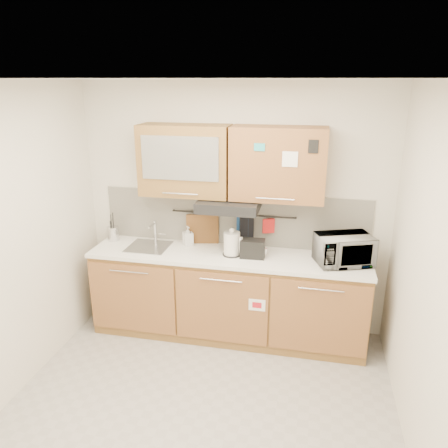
% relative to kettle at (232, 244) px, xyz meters
% --- Properties ---
extents(floor, '(3.20, 3.20, 0.00)m').
position_rel_kettle_xyz_m(floor, '(-0.05, -1.18, -1.03)').
color(floor, '#9E9993').
rests_on(floor, ground).
extents(ceiling, '(3.20, 3.20, 0.00)m').
position_rel_kettle_xyz_m(ceiling, '(-0.05, -1.18, 1.57)').
color(ceiling, white).
rests_on(ceiling, wall_back).
extents(wall_back, '(3.20, 0.00, 3.20)m').
position_rel_kettle_xyz_m(wall_back, '(-0.05, 0.32, 0.27)').
color(wall_back, silver).
rests_on(wall_back, ground).
extents(wall_left, '(0.00, 3.00, 3.00)m').
position_rel_kettle_xyz_m(wall_left, '(-1.65, -1.18, 0.27)').
color(wall_left, silver).
rests_on(wall_left, ground).
extents(wall_right, '(0.00, 3.00, 3.00)m').
position_rel_kettle_xyz_m(wall_right, '(1.55, -1.18, 0.27)').
color(wall_right, silver).
rests_on(wall_right, ground).
extents(base_cabinet, '(2.80, 0.64, 0.88)m').
position_rel_kettle_xyz_m(base_cabinet, '(-0.05, 0.02, -0.63)').
color(base_cabinet, olive).
rests_on(base_cabinet, floor).
extents(countertop, '(2.82, 0.62, 0.04)m').
position_rel_kettle_xyz_m(countertop, '(-0.05, 0.01, -0.13)').
color(countertop, white).
rests_on(countertop, base_cabinet).
extents(backsplash, '(2.80, 0.02, 0.56)m').
position_rel_kettle_xyz_m(backsplash, '(-0.05, 0.31, 0.17)').
color(backsplash, silver).
rests_on(backsplash, countertop).
extents(upper_cabinets, '(1.82, 0.37, 0.70)m').
position_rel_kettle_xyz_m(upper_cabinets, '(-0.05, 0.15, 0.80)').
color(upper_cabinets, olive).
rests_on(upper_cabinets, wall_back).
extents(range_hood, '(0.60, 0.46, 0.10)m').
position_rel_kettle_xyz_m(range_hood, '(-0.05, 0.07, 0.39)').
color(range_hood, black).
rests_on(range_hood, upper_cabinets).
extents(sink, '(0.42, 0.40, 0.26)m').
position_rel_kettle_xyz_m(sink, '(-0.89, 0.03, -0.11)').
color(sink, silver).
rests_on(sink, countertop).
extents(utensil_rail, '(1.30, 0.02, 0.02)m').
position_rel_kettle_xyz_m(utensil_rail, '(-0.05, 0.27, 0.23)').
color(utensil_rail, black).
rests_on(utensil_rail, backsplash).
extents(utensil_crock, '(0.14, 0.14, 0.31)m').
position_rel_kettle_xyz_m(utensil_crock, '(-1.35, 0.14, -0.03)').
color(utensil_crock, silver).
rests_on(utensil_crock, countertop).
extents(kettle, '(0.22, 0.21, 0.29)m').
position_rel_kettle_xyz_m(kettle, '(0.00, 0.00, 0.00)').
color(kettle, silver).
rests_on(kettle, countertop).
extents(toaster, '(0.25, 0.16, 0.18)m').
position_rel_kettle_xyz_m(toaster, '(0.21, -0.02, -0.02)').
color(toaster, black).
rests_on(toaster, countertop).
extents(microwave, '(0.60, 0.50, 0.28)m').
position_rel_kettle_xyz_m(microwave, '(1.08, 0.01, 0.03)').
color(microwave, '#999999').
rests_on(microwave, countertop).
extents(soap_bottle, '(0.13, 0.13, 0.21)m').
position_rel_kettle_xyz_m(soap_bottle, '(-0.51, 0.17, -0.01)').
color(soap_bottle, '#999999').
rests_on(soap_bottle, countertop).
extents(cutting_board, '(0.34, 0.09, 0.42)m').
position_rel_kettle_xyz_m(cutting_board, '(-0.37, 0.26, -0.01)').
color(cutting_board, brown).
rests_on(cutting_board, utensil_rail).
extents(oven_mitt, '(0.12, 0.03, 0.21)m').
position_rel_kettle_xyz_m(oven_mitt, '(0.06, 0.26, 0.10)').
color(oven_mitt, navy).
rests_on(oven_mitt, utensil_rail).
extents(dark_pouch, '(0.15, 0.09, 0.23)m').
position_rel_kettle_xyz_m(dark_pouch, '(0.10, 0.26, 0.09)').
color(dark_pouch, black).
rests_on(dark_pouch, utensil_rail).
extents(pot_holder, '(0.12, 0.06, 0.15)m').
position_rel_kettle_xyz_m(pot_holder, '(0.33, 0.26, 0.13)').
color(pot_holder, red).
rests_on(pot_holder, utensil_rail).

